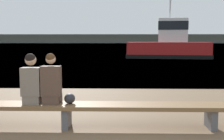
% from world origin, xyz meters
% --- Properties ---
extents(water_surface, '(240.00, 240.00, 0.00)m').
position_xyz_m(water_surface, '(0.00, 126.84, 0.00)').
color(water_surface, '#386084').
rests_on(water_surface, ground).
extents(far_shoreline, '(600.00, 12.00, 5.15)m').
position_xyz_m(far_shoreline, '(0.00, 168.03, 2.57)').
color(far_shoreline, '#4C4C42').
rests_on(far_shoreline, ground).
extents(bench_main, '(6.24, 0.55, 0.47)m').
position_xyz_m(bench_main, '(-0.96, 2.41, 0.38)').
color(bench_main, brown).
rests_on(bench_main, ground).
extents(person_left, '(0.37, 0.37, 0.99)m').
position_xyz_m(person_left, '(-1.63, 2.41, 0.92)').
color(person_left, '#70665B').
rests_on(person_left, bench_main).
extents(person_right, '(0.37, 0.36, 0.99)m').
position_xyz_m(person_right, '(-1.24, 2.41, 0.90)').
color(person_right, '#4C382D').
rests_on(person_right, bench_main).
extents(shopping_bag, '(0.21, 0.24, 0.20)m').
position_xyz_m(shopping_bag, '(-0.89, 2.43, 0.57)').
color(shopping_bag, '#232328').
rests_on(shopping_bag, bench_main).
extents(tugboat_red, '(8.27, 4.62, 5.90)m').
position_xyz_m(tugboat_red, '(4.94, 24.41, 1.18)').
color(tugboat_red, '#A81919').
rests_on(tugboat_red, water_surface).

